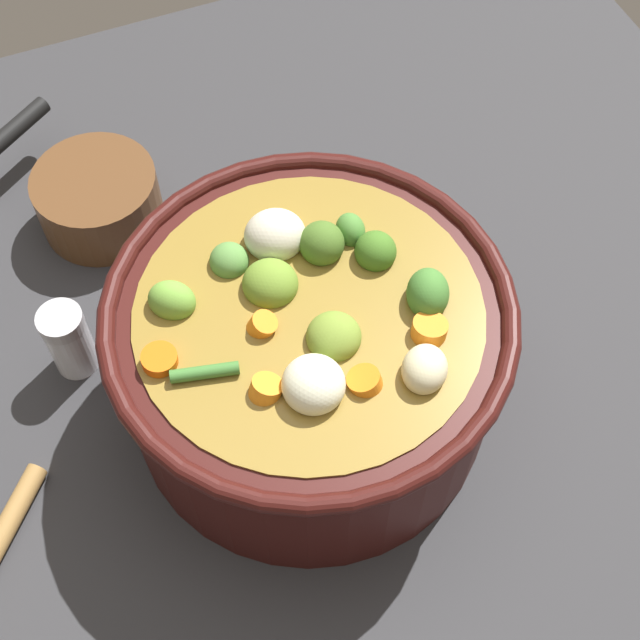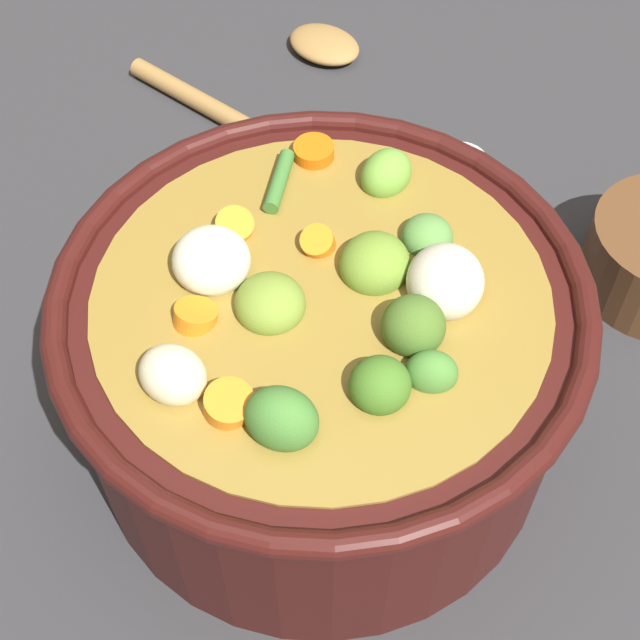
# 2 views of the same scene
# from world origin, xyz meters

# --- Properties ---
(ground_plane) EXTENTS (1.10, 1.10, 0.00)m
(ground_plane) POSITION_xyz_m (0.00, 0.00, 0.00)
(ground_plane) COLOR #2D2D30
(cooking_pot) EXTENTS (0.33, 0.33, 0.17)m
(cooking_pot) POSITION_xyz_m (-0.00, 0.00, 0.08)
(cooking_pot) COLOR #38110F
(cooking_pot) RESTS_ON ground_plane
(salt_shaker) EXTENTS (0.04, 0.04, 0.08)m
(salt_shaker) POSITION_xyz_m (-0.12, -0.18, 0.04)
(salt_shaker) COLOR silver
(salt_shaker) RESTS_ON ground_plane
(small_saucepan) EXTENTS (0.20, 0.18, 0.06)m
(small_saucepan) POSITION_xyz_m (-0.27, -0.12, 0.03)
(small_saucepan) COLOR brown
(small_saucepan) RESTS_ON ground_plane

